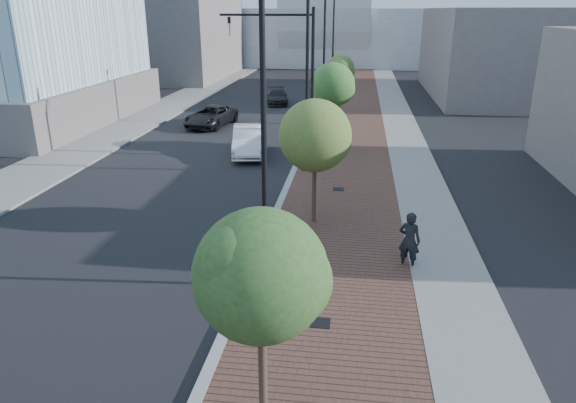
# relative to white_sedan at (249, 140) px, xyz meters

# --- Properties ---
(sidewalk) EXTENTS (7.00, 140.00, 0.12)m
(sidewalk) POSITION_rel_white_sedan_xyz_m (6.49, 15.03, -0.76)
(sidewalk) COLOR #4C2D23
(sidewalk) RESTS_ON ground
(concrete_strip) EXTENTS (2.40, 140.00, 0.13)m
(concrete_strip) POSITION_rel_white_sedan_xyz_m (9.19, 15.03, -0.76)
(concrete_strip) COLOR slate
(concrete_strip) RESTS_ON ground
(curb) EXTENTS (0.30, 140.00, 0.14)m
(curb) POSITION_rel_white_sedan_xyz_m (2.99, 15.03, -0.75)
(curb) COLOR gray
(curb) RESTS_ON ground
(west_sidewalk) EXTENTS (4.00, 140.00, 0.12)m
(west_sidewalk) POSITION_rel_white_sedan_xyz_m (-10.01, 15.03, -0.76)
(west_sidewalk) COLOR slate
(west_sidewalk) RESTS_ON ground
(white_sedan) EXTENTS (2.58, 5.21, 1.64)m
(white_sedan) POSITION_rel_white_sedan_xyz_m (0.00, 0.00, 0.00)
(white_sedan) COLOR silver
(white_sedan) RESTS_ON ground
(dark_car_mid) EXTENTS (3.22, 5.49, 1.43)m
(dark_car_mid) POSITION_rel_white_sedan_xyz_m (-4.27, 7.30, -0.10)
(dark_car_mid) COLOR black
(dark_car_mid) RESTS_ON ground
(dark_car_far) EXTENTS (2.51, 4.59, 1.26)m
(dark_car_far) POSITION_rel_white_sedan_xyz_m (-1.02, 17.28, -0.19)
(dark_car_far) COLOR black
(dark_car_far) RESTS_ON ground
(pedestrian) EXTENTS (0.82, 0.68, 1.92)m
(pedestrian) POSITION_rel_white_sedan_xyz_m (7.92, -13.21, 0.14)
(pedestrian) COLOR black
(pedestrian) RESTS_ON ground
(streetlight_1) EXTENTS (1.44, 0.56, 9.21)m
(streetlight_1) POSITION_rel_white_sedan_xyz_m (3.48, -14.97, 3.52)
(streetlight_1) COLOR black
(streetlight_1) RESTS_ON ground
(streetlight_2) EXTENTS (1.72, 0.56, 9.28)m
(streetlight_2) POSITION_rel_white_sedan_xyz_m (3.59, -2.97, 4.00)
(streetlight_2) COLOR black
(streetlight_2) RESTS_ON ground
(streetlight_3) EXTENTS (1.44, 0.56, 9.21)m
(streetlight_3) POSITION_rel_white_sedan_xyz_m (3.48, 9.03, 3.52)
(streetlight_3) COLOR black
(streetlight_3) RESTS_ON ground
(streetlight_4) EXTENTS (1.72, 0.56, 9.28)m
(streetlight_4) POSITION_rel_white_sedan_xyz_m (3.59, 21.03, 4.00)
(streetlight_4) COLOR black
(streetlight_4) RESTS_ON ground
(traffic_mast) EXTENTS (5.09, 0.20, 8.00)m
(traffic_mast) POSITION_rel_white_sedan_xyz_m (2.69, 0.03, 4.16)
(traffic_mast) COLOR black
(traffic_mast) RESTS_ON ground
(tree_0) EXTENTS (2.41, 2.36, 4.78)m
(tree_0) POSITION_rel_white_sedan_xyz_m (4.64, -20.94, 2.76)
(tree_0) COLOR #382619
(tree_0) RESTS_ON ground
(tree_1) EXTENTS (2.69, 2.69, 4.86)m
(tree_1) POSITION_rel_white_sedan_xyz_m (4.64, -9.94, 2.68)
(tree_1) COLOR #382619
(tree_1) RESTS_ON ground
(tree_2) EXTENTS (2.59, 2.58, 5.05)m
(tree_2) POSITION_rel_white_sedan_xyz_m (4.64, 2.06, 2.93)
(tree_2) COLOR #382619
(tree_2) RESTS_ON ground
(tree_3) EXTENTS (2.26, 2.18, 4.54)m
(tree_3) POSITION_rel_white_sedan_xyz_m (4.64, 14.06, 2.61)
(tree_3) COLOR #382619
(tree_3) RESTS_ON ground
(convention_center) EXTENTS (50.00, 30.00, 50.00)m
(convention_center) POSITION_rel_white_sedan_xyz_m (0.99, 60.03, 5.18)
(convention_center) COLOR #A3AAAD
(convention_center) RESTS_ON ground
(commercial_block_nw) EXTENTS (14.00, 20.00, 10.00)m
(commercial_block_nw) POSITION_rel_white_sedan_xyz_m (-17.01, 35.03, 4.18)
(commercial_block_nw) COLOR #68605D
(commercial_block_nw) RESTS_ON ground
(commercial_block_ne) EXTENTS (12.00, 22.00, 8.00)m
(commercial_block_ne) POSITION_rel_white_sedan_xyz_m (18.99, 25.03, 3.18)
(commercial_block_ne) COLOR #5E5855
(commercial_block_ne) RESTS_ON ground
(utility_cover_1) EXTENTS (0.50, 0.50, 0.02)m
(utility_cover_1) POSITION_rel_white_sedan_xyz_m (5.39, -16.97, -0.69)
(utility_cover_1) COLOR black
(utility_cover_1) RESTS_ON sidewalk
(utility_cover_2) EXTENTS (0.50, 0.50, 0.02)m
(utility_cover_2) POSITION_rel_white_sedan_xyz_m (5.39, -5.97, -0.69)
(utility_cover_2) COLOR black
(utility_cover_2) RESTS_ON sidewalk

